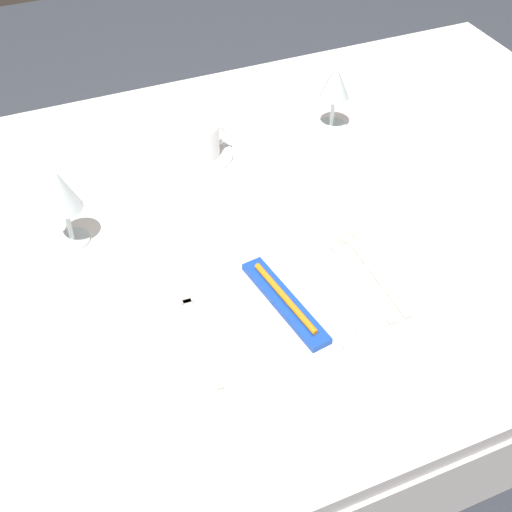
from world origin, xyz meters
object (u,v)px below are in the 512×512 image
Objects in this scene: fork_outer at (197,330)px; coffee_cup_left at (202,140)px; wine_glass_right at (61,193)px; dinner_plate at (284,308)px; wine_glass_left at (335,85)px; toothbrush_package at (285,301)px; spoon_soup at (352,267)px; spoon_dessert at (366,261)px.

fork_outer is 2.28× the size of coffee_cup_left.
wine_glass_right reaches higher than fork_outer.
dinner_plate is 1.61× the size of wine_glass_left.
dinner_plate is at bearing -92.46° from coffee_cup_left.
toothbrush_package reaches higher than dinner_plate.
spoon_soup is 0.45m from wine_glass_left.
spoon_soup is (0.29, 0.03, -0.00)m from fork_outer.
spoon_soup is 0.97× the size of spoon_dessert.
coffee_cup_left is 0.31m from wine_glass_left.
fork_outer is 0.33m from spoon_dessert.
wine_glass_right is (-0.28, 0.30, 0.10)m from dinner_plate.
wine_glass_left is at bearing 67.43° from spoon_soup.
toothbrush_package is 0.46m from coffee_cup_left.
spoon_dessert is 0.44m from coffee_cup_left.
dinner_plate is 2.50× the size of coffee_cup_left.
spoon_dessert is at bearing -109.08° from wine_glass_left.
fork_outer is 0.99× the size of spoon_soup.
spoon_dessert is 0.44m from wine_glass_left.
spoon_soup is 0.43m from coffee_cup_left.
fork_outer is 0.30m from spoon_soup.
wine_glass_right is at bearing 133.06° from dinner_plate.
spoon_soup is (0.15, 0.05, -0.02)m from toothbrush_package.
coffee_cup_left is (0.16, 0.44, 0.04)m from fork_outer.
coffee_cup_left is 0.64× the size of wine_glass_left.
wine_glass_left reaches higher than coffee_cup_left.
coffee_cup_left is at bearing 26.65° from wine_glass_right.
fork_outer is 0.34m from wine_glass_right.
wine_glass_left is (0.32, 0.45, 0.10)m from dinner_plate.
coffee_cup_left is (0.02, 0.46, 0.02)m from toothbrush_package.
wine_glass_right is at bearing 149.29° from spoon_soup.
dinner_plate is 0.43m from wine_glass_right.
toothbrush_package is at bearing -163.09° from spoon_soup.
coffee_cup_left reaches higher than dinner_plate.
wine_glass_right reaches higher than spoon_dessert.
toothbrush_package is at bearing -46.94° from wine_glass_right.
coffee_cup_left is at bearing 107.70° from spoon_soup.
dinner_plate is 1.54× the size of wine_glass_right.
spoon_dessert is 1.45× the size of wine_glass_right.
dinner_plate is at bearing -6.84° from fork_outer.
coffee_cup_left is (-0.13, 0.41, 0.04)m from spoon_soup.
spoon_dessert is at bearing 5.86° from fork_outer.
toothbrush_package is (0.00, 0.00, 0.02)m from dinner_plate.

